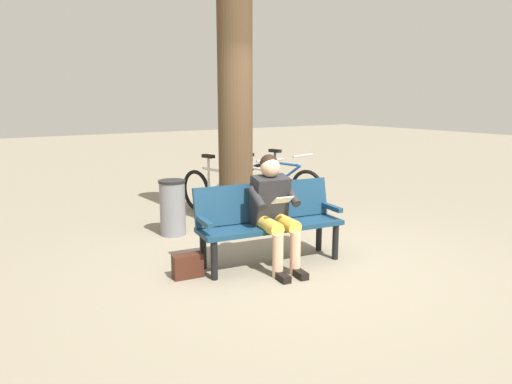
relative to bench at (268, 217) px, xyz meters
name	(u,v)px	position (x,y,z in m)	size (l,w,h in m)	color
ground_plane	(296,265)	(-0.18, 0.27, -0.51)	(40.00, 40.00, 0.00)	gray
bench	(268,217)	(0.00, 0.00, 0.00)	(1.65, 0.71, 0.87)	navy
person_reading	(274,206)	(0.04, 0.16, 0.16)	(0.53, 0.80, 1.20)	#262628
handbag	(188,266)	(0.95, -0.06, -0.39)	(0.30, 0.14, 0.24)	#3F1E14
tree_trunk	(235,84)	(-0.44, -1.41, 1.45)	(0.47, 0.47, 3.92)	#4C3823
litter_bin	(173,207)	(0.45, -1.55, -0.14)	(0.35, 0.35, 0.73)	slate
bicycle_blue	(283,184)	(-1.79, -2.13, -0.15)	(0.54, 1.65, 0.94)	black
bicycle_red	(255,190)	(-1.12, -1.97, -0.15)	(0.48, 1.68, 0.94)	black
bicycle_black	(217,193)	(-0.51, -2.09, -0.15)	(0.51, 1.66, 0.94)	black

